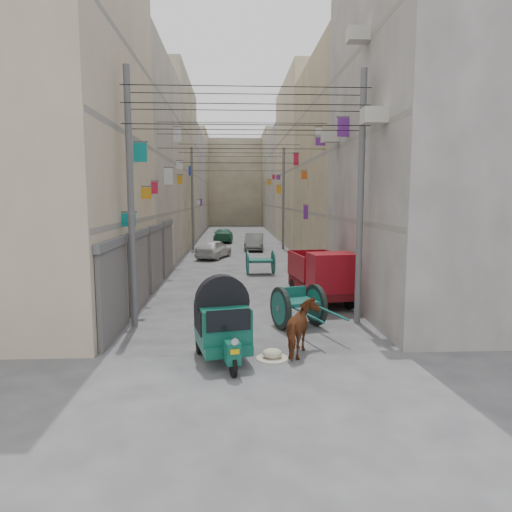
{
  "coord_description": "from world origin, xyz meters",
  "views": [
    {
      "loc": [
        -0.46,
        -8.36,
        4.03
      ],
      "look_at": [
        0.31,
        6.5,
        2.15
      ],
      "focal_mm": 32.0,
      "sensor_mm": 36.0,
      "label": 1
    }
  ],
  "objects": [
    {
      "name": "horse",
      "position": [
        1.34,
        3.0,
        0.69
      ],
      "size": [
        1.2,
        1.79,
        1.39
      ],
      "primitive_type": "imported",
      "rotation": [
        0.0,
        0.0,
        2.84
      ],
      "color": "brown",
      "rests_on": "ground"
    },
    {
      "name": "ac_units",
      "position": [
        3.65,
        7.67,
        7.43
      ],
      "size": [
        0.7,
        6.55,
        3.35
      ],
      "color": "#B4B1A1",
      "rests_on": "ground"
    },
    {
      "name": "distant_car_white",
      "position": [
        -1.75,
        22.48,
        0.64
      ],
      "size": [
        2.66,
        4.07,
        1.29
      ],
      "primitive_type": "imported",
      "rotation": [
        0.0,
        0.0,
        2.81
      ],
      "color": "silver",
      "rests_on": "ground"
    },
    {
      "name": "second_cart",
      "position": [
        1.01,
        15.68,
        0.69
      ],
      "size": [
        1.54,
        1.38,
        1.29
      ],
      "rotation": [
        0.0,
        0.0,
        0.06
      ],
      "color": "#124E45",
      "rests_on": "ground"
    },
    {
      "name": "shutters_left",
      "position": [
        -3.92,
        10.38,
        1.49
      ],
      "size": [
        0.18,
        14.4,
        2.88
      ],
      "color": "#4D4E52",
      "rests_on": "ground"
    },
    {
      "name": "distant_car_grey",
      "position": [
        1.25,
        27.36,
        0.66
      ],
      "size": [
        1.71,
        4.12,
        1.33
      ],
      "primitive_type": "imported",
      "rotation": [
        0.0,
        0.0,
        -0.08
      ],
      "color": "#545855",
      "rests_on": "ground"
    },
    {
      "name": "building_row_right",
      "position": [
        8.0,
        34.13,
        6.46
      ],
      "size": [
        8.0,
        62.0,
        14.0
      ],
      "color": "#ABA5A0",
      "rests_on": "ground"
    },
    {
      "name": "distant_car_green",
      "position": [
        -1.32,
        34.08,
        0.62
      ],
      "size": [
        1.83,
        4.32,
        1.24
      ],
      "primitive_type": "imported",
      "rotation": [
        0.0,
        0.0,
        3.12
      ],
      "color": "#216141",
      "rests_on": "ground"
    },
    {
      "name": "tonga_cart",
      "position": [
        1.59,
        5.54,
        0.69
      ],
      "size": [
        1.96,
        3.12,
        1.32
      ],
      "rotation": [
        0.0,
        0.0,
        0.32
      ],
      "color": "black",
      "rests_on": "ground"
    },
    {
      "name": "signboards",
      "position": [
        -0.01,
        21.66,
        3.43
      ],
      "size": [
        8.22,
        40.52,
        5.67
      ],
      "color": "#632484",
      "rests_on": "ground"
    },
    {
      "name": "utility_poles",
      "position": [
        0.0,
        17.0,
        4.0
      ],
      "size": [
        7.4,
        22.2,
        8.0
      ],
      "color": "#57575A",
      "rests_on": "ground"
    },
    {
      "name": "feed_sack",
      "position": [
        0.53,
        2.75,
        0.13
      ],
      "size": [
        0.51,
        0.41,
        0.26
      ],
      "primitive_type": "ellipsoid",
      "color": "beige",
      "rests_on": "ground"
    },
    {
      "name": "end_cap_building",
      "position": [
        0.0,
        66.0,
        6.5
      ],
      "size": [
        22.0,
        10.0,
        13.0
      ],
      "primitive_type": "cube",
      "color": "#B8B191",
      "rests_on": "ground"
    },
    {
      "name": "overhead_cables",
      "position": [
        0.0,
        14.4,
        6.77
      ],
      "size": [
        7.4,
        22.52,
        1.12
      ],
      "color": "black",
      "rests_on": "ground"
    },
    {
      "name": "mini_truck",
      "position": [
        2.99,
        8.5,
        1.0
      ],
      "size": [
        2.12,
        3.9,
        2.09
      ],
      "rotation": [
        0.0,
        0.0,
        0.13
      ],
      "color": "black",
      "rests_on": "ground"
    },
    {
      "name": "auto_rickshaw",
      "position": [
        -0.73,
        2.76,
        0.97
      ],
      "size": [
        1.67,
        2.41,
        1.64
      ],
      "rotation": [
        0.0,
        0.0,
        0.22
      ],
      "color": "black",
      "rests_on": "ground"
    },
    {
      "name": "ground",
      "position": [
        0.0,
        0.0,
        0.0
      ],
      "size": [
        140.0,
        140.0,
        0.0
      ],
      "primitive_type": "plane",
      "color": "#434345",
      "rests_on": "ground"
    },
    {
      "name": "building_row_left",
      "position": [
        -8.0,
        34.13,
        6.46
      ],
      "size": [
        8.0,
        62.0,
        14.0
      ],
      "color": "#C1B392",
      "rests_on": "ground"
    }
  ]
}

